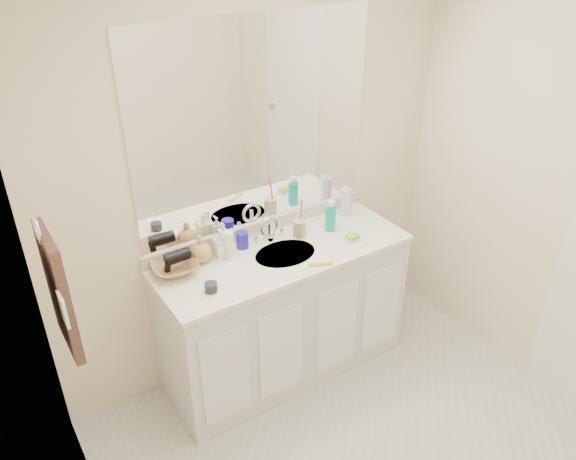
% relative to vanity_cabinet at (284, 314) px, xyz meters
% --- Properties ---
extents(wall_back, '(2.60, 0.02, 2.40)m').
position_rel_vanity_cabinet_xyz_m(wall_back, '(0.00, 0.28, 0.77)').
color(wall_back, '#FDECC6').
rests_on(wall_back, floor).
extents(wall_left, '(0.02, 2.60, 2.40)m').
position_rel_vanity_cabinet_xyz_m(wall_left, '(-1.30, -1.02, 0.77)').
color(wall_left, '#FDECC6').
rests_on(wall_left, floor).
extents(vanity_cabinet, '(1.50, 0.55, 0.85)m').
position_rel_vanity_cabinet_xyz_m(vanity_cabinet, '(0.00, 0.00, 0.00)').
color(vanity_cabinet, silver).
rests_on(vanity_cabinet, floor).
extents(countertop, '(1.52, 0.57, 0.03)m').
position_rel_vanity_cabinet_xyz_m(countertop, '(0.00, 0.00, 0.44)').
color(countertop, white).
rests_on(countertop, vanity_cabinet).
extents(backsplash, '(1.52, 0.03, 0.08)m').
position_rel_vanity_cabinet_xyz_m(backsplash, '(0.00, 0.26, 0.50)').
color(backsplash, silver).
rests_on(backsplash, countertop).
extents(sink_basin, '(0.37, 0.37, 0.02)m').
position_rel_vanity_cabinet_xyz_m(sink_basin, '(0.00, -0.02, 0.44)').
color(sink_basin, beige).
rests_on(sink_basin, countertop).
extents(faucet, '(0.02, 0.02, 0.11)m').
position_rel_vanity_cabinet_xyz_m(faucet, '(0.00, 0.16, 0.51)').
color(faucet, silver).
rests_on(faucet, countertop).
extents(mirror, '(1.48, 0.01, 1.20)m').
position_rel_vanity_cabinet_xyz_m(mirror, '(0.00, 0.27, 1.14)').
color(mirror, white).
rests_on(mirror, wall_back).
extents(blue_mug, '(0.09, 0.09, 0.10)m').
position_rel_vanity_cabinet_xyz_m(blue_mug, '(-0.17, 0.17, 0.50)').
color(blue_mug, '#21169B').
rests_on(blue_mug, countertop).
extents(tan_cup, '(0.10, 0.10, 0.11)m').
position_rel_vanity_cabinet_xyz_m(tan_cup, '(0.18, 0.10, 0.51)').
color(tan_cup, tan).
rests_on(tan_cup, countertop).
extents(toothbrush, '(0.02, 0.04, 0.20)m').
position_rel_vanity_cabinet_xyz_m(toothbrush, '(0.19, 0.10, 0.60)').
color(toothbrush, '#EB3E74').
rests_on(toothbrush, tan_cup).
extents(mouthwash_bottle, '(0.08, 0.08, 0.16)m').
position_rel_vanity_cabinet_xyz_m(mouthwash_bottle, '(0.38, 0.06, 0.53)').
color(mouthwash_bottle, '#0EAFA1').
rests_on(mouthwash_bottle, countertop).
extents(clear_pump_bottle, '(0.07, 0.07, 0.19)m').
position_rel_vanity_cabinet_xyz_m(clear_pump_bottle, '(0.58, 0.16, 0.55)').
color(clear_pump_bottle, silver).
rests_on(clear_pump_bottle, countertop).
extents(soap_dish, '(0.10, 0.09, 0.01)m').
position_rel_vanity_cabinet_xyz_m(soap_dish, '(0.42, -0.11, 0.46)').
color(soap_dish, silver).
rests_on(soap_dish, countertop).
extents(green_soap, '(0.08, 0.06, 0.03)m').
position_rel_vanity_cabinet_xyz_m(green_soap, '(0.42, -0.11, 0.48)').
color(green_soap, '#8DE137').
rests_on(green_soap, soap_dish).
extents(orange_comb, '(0.14, 0.08, 0.01)m').
position_rel_vanity_cabinet_xyz_m(orange_comb, '(0.10, -0.23, 0.46)').
color(orange_comb, gold).
rests_on(orange_comb, countertop).
extents(dark_jar, '(0.07, 0.07, 0.05)m').
position_rel_vanity_cabinet_xyz_m(dark_jar, '(-0.52, -0.12, 0.48)').
color(dark_jar, '#232428').
rests_on(dark_jar, countertop).
extents(extra_white_bottle, '(0.06, 0.06, 0.17)m').
position_rel_vanity_cabinet_xyz_m(extra_white_bottle, '(-0.29, 0.11, 0.54)').
color(extra_white_bottle, white).
rests_on(extra_white_bottle, countertop).
extents(soap_bottle_white, '(0.07, 0.07, 0.17)m').
position_rel_vanity_cabinet_xyz_m(soap_bottle_white, '(-0.27, 0.22, 0.54)').
color(soap_bottle_white, silver).
rests_on(soap_bottle_white, countertop).
extents(soap_bottle_cream, '(0.08, 0.08, 0.17)m').
position_rel_vanity_cabinet_xyz_m(soap_bottle_cream, '(-0.32, 0.15, 0.54)').
color(soap_bottle_cream, '#FAFACB').
rests_on(soap_bottle_cream, countertop).
extents(soap_bottle_yellow, '(0.16, 0.16, 0.16)m').
position_rel_vanity_cabinet_xyz_m(soap_bottle_yellow, '(-0.44, 0.17, 0.53)').
color(soap_bottle_yellow, tan).
rests_on(soap_bottle_yellow, countertop).
extents(wicker_basket, '(0.28, 0.28, 0.06)m').
position_rel_vanity_cabinet_xyz_m(wicker_basket, '(-0.60, 0.15, 0.49)').
color(wicker_basket, '#A97344').
rests_on(wicker_basket, countertop).
extents(hair_dryer, '(0.14, 0.07, 0.07)m').
position_rel_vanity_cabinet_xyz_m(hair_dryer, '(-0.58, 0.15, 0.54)').
color(hair_dryer, black).
rests_on(hair_dryer, wicker_basket).
extents(towel_ring, '(0.01, 0.11, 0.11)m').
position_rel_vanity_cabinet_xyz_m(towel_ring, '(-1.27, -0.25, 1.12)').
color(towel_ring, silver).
rests_on(towel_ring, wall_left).
extents(hand_towel, '(0.04, 0.32, 0.55)m').
position_rel_vanity_cabinet_xyz_m(hand_towel, '(-1.25, -0.25, 0.82)').
color(hand_towel, black).
rests_on(hand_towel, towel_ring).
extents(switch_plate, '(0.01, 0.08, 0.13)m').
position_rel_vanity_cabinet_xyz_m(switch_plate, '(-1.27, -0.45, 0.88)').
color(switch_plate, white).
rests_on(switch_plate, wall_left).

